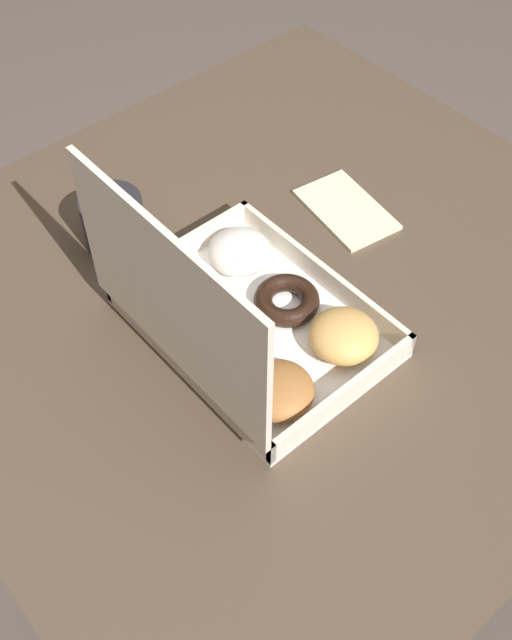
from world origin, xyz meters
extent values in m
plane|color=#564C44|center=(0.00, 0.00, 0.00)|extent=(8.00, 8.00, 0.00)
cube|color=#4C3D2D|center=(0.00, 0.00, 0.72)|extent=(0.94, 0.98, 0.03)
cylinder|color=#4C3D2D|center=(0.42, -0.44, 0.35)|extent=(0.06, 0.06, 0.71)
cube|color=white|center=(-0.04, 0.08, 0.74)|extent=(0.33, 0.24, 0.01)
cube|color=beige|center=(-0.04, -0.04, 0.76)|extent=(0.33, 0.01, 0.04)
cube|color=beige|center=(-0.04, 0.19, 0.76)|extent=(0.33, 0.01, 0.04)
cube|color=beige|center=(-0.20, 0.08, 0.76)|extent=(0.01, 0.24, 0.04)
cube|color=beige|center=(0.12, 0.08, 0.76)|extent=(0.01, 0.24, 0.04)
cube|color=beige|center=(-0.04, 0.20, 0.89)|extent=(0.33, 0.01, 0.22)
ellipsoid|color=tan|center=(-0.14, 0.02, 0.77)|extent=(0.09, 0.09, 0.05)
torus|color=black|center=(-0.04, 0.03, 0.75)|extent=(0.09, 0.09, 0.02)
ellipsoid|color=white|center=(0.06, 0.02, 0.76)|extent=(0.09, 0.09, 0.05)
ellipsoid|color=#9E6633|center=(-0.14, 0.13, 0.76)|extent=(0.09, 0.09, 0.04)
ellipsoid|color=white|center=(-0.04, 0.14, 0.76)|extent=(0.09, 0.09, 0.05)
torus|color=#9E6633|center=(0.06, 0.13, 0.75)|extent=(0.09, 0.09, 0.02)
cylinder|color=#232328|center=(0.21, 0.12, 0.78)|extent=(0.09, 0.09, 0.08)
cylinder|color=black|center=(0.21, 0.12, 0.81)|extent=(0.07, 0.07, 0.01)
cube|color=beige|center=(0.04, -0.17, 0.74)|extent=(0.16, 0.12, 0.01)
camera|label=1|loc=(-0.50, 0.47, 1.50)|focal=42.00mm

